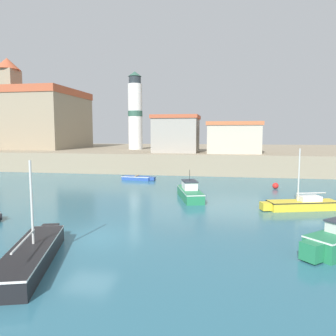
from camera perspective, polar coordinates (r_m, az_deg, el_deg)
The scene contains 11 objects.
ground_plane at distance 17.85m, azimuth -13.63°, elevation -11.70°, with size 200.00×200.00×0.00m, color #2D667A.
quay_seawall at distance 61.35m, azimuth 3.49°, elevation 2.30°, with size 120.00×40.00×2.70m, color gray.
sailboat_yellow_0 at distance 25.17m, azimuth 22.22°, elevation -5.83°, with size 5.57×2.68×4.34m.
dinghy_blue_1 at distance 38.04m, azimuth -5.30°, elevation -1.72°, with size 4.09×1.60×0.52m.
sailboat_black_4 at distance 15.03m, azimuth -22.64°, elevation -13.71°, with size 3.32×6.99×4.30m.
motorboat_green_5 at distance 27.24m, azimuth 3.80°, elevation -4.19°, with size 2.80×5.75×2.40m.
mooring_buoy at distance 33.63m, azimuth 18.21°, elevation -2.95°, with size 0.59×0.59×0.59m, color red.
church at distance 62.84m, azimuth -20.49°, elevation 8.29°, with size 13.54×15.13×15.60m.
lighthouse at distance 55.43m, azimuth -5.73°, elevation 9.68°, with size 2.41×2.41×12.78m.
harbor_shed_near_wharf at distance 46.56m, azimuth 1.44°, elevation 5.99°, with size 6.45×5.92×5.20m.
harbor_shed_mid_row at distance 45.16m, azimuth 11.40°, elevation 5.25°, with size 7.32×4.86×4.23m.
Camera 1 is at (6.92, -15.55, 5.40)m, focal length 35.00 mm.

